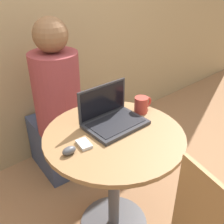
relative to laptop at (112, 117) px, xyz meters
name	(u,v)px	position (x,y,z in m)	size (l,w,h in m)	color
ground_plane	(114,224)	(-0.06, -0.09, -0.77)	(12.00, 12.00, 0.00)	#9E704C
back_wall	(14,1)	(-0.06, 0.96, 0.53)	(7.00, 0.05, 2.60)	tan
round_table	(114,162)	(-0.06, -0.09, -0.24)	(0.76, 0.76, 0.73)	#4C4C51
laptop	(112,117)	(0.00, 0.00, 0.00)	(0.33, 0.24, 0.21)	#2D2D33
cell_phone	(84,144)	(-0.24, -0.07, -0.04)	(0.07, 0.10, 0.02)	silver
computer_mouse	(69,151)	(-0.33, -0.07, -0.02)	(0.07, 0.04, 0.04)	#4C4C51
coffee_cup	(142,105)	(0.23, -0.02, 0.01)	(0.13, 0.08, 0.10)	#B2382D
person_seated	(57,115)	(-0.02, 0.61, -0.24)	(0.35, 0.53, 1.25)	#3D4766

